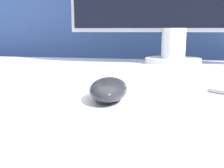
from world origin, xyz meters
TOP-DOWN VIEW (x-y plane):
  - partition_panel at (0.00, 0.55)m, footprint 5.00×0.03m
  - computer_mouse_near at (0.07, -0.16)m, footprint 0.06×0.11m
  - keyboard at (-0.01, 0.05)m, footprint 0.47×0.19m

SIDE VIEW (x-z plane):
  - partition_panel at x=0.00m, z-range 0.00..1.19m
  - keyboard at x=-0.01m, z-range 0.70..0.72m
  - computer_mouse_near at x=0.07m, z-range 0.70..0.73m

